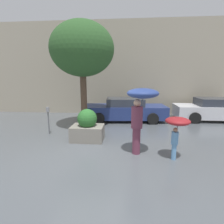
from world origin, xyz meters
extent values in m
plane|color=#51565B|center=(0.00, 0.00, 0.00)|extent=(40.00, 40.00, 0.00)
cube|color=#9E937F|center=(0.00, 6.50, 3.00)|extent=(18.00, 0.30, 6.00)
cube|color=gray|center=(-0.24, 1.12, 0.29)|extent=(1.23, 0.87, 0.58)
sphere|color=#286028|center=(-0.24, 1.12, 0.87)|extent=(0.76, 0.76, 0.76)
cylinder|color=brown|center=(1.59, 0.04, 0.43)|extent=(0.25, 0.25, 0.86)
cylinder|color=brown|center=(1.59, 0.04, 1.20)|extent=(0.36, 0.36, 0.68)
sphere|color=tan|center=(1.59, 0.04, 1.66)|extent=(0.23, 0.23, 0.23)
cylinder|color=#4C4C51|center=(1.75, -0.01, 1.60)|extent=(0.02, 0.02, 0.72)
ellipsoid|color=navy|center=(1.75, -0.01, 1.96)|extent=(0.96, 0.96, 0.31)
cylinder|color=#669ED1|center=(2.70, -0.29, 0.24)|extent=(0.14, 0.14, 0.48)
cylinder|color=#669ED1|center=(2.70, -0.29, 0.67)|extent=(0.20, 0.20, 0.38)
sphere|color=#997056|center=(2.70, -0.29, 0.93)|extent=(0.13, 0.13, 0.13)
cylinder|color=#4C4C51|center=(2.76, -0.23, 0.93)|extent=(0.02, 0.02, 0.48)
ellipsoid|color=maroon|center=(2.76, -0.23, 1.17)|extent=(0.71, 0.71, 0.23)
cube|color=navy|center=(1.17, 4.50, 0.51)|extent=(4.68, 1.99, 0.70)
cube|color=#2D333D|center=(1.17, 4.50, 1.07)|extent=(2.15, 1.56, 0.42)
cylinder|color=black|center=(-0.19, 3.57, 0.30)|extent=(0.62, 0.26, 0.60)
cylinder|color=black|center=(-0.30, 5.23, 0.30)|extent=(0.62, 0.26, 0.60)
cylinder|color=black|center=(2.64, 3.77, 0.30)|extent=(0.62, 0.26, 0.60)
cylinder|color=black|center=(2.52, 5.43, 0.30)|extent=(0.62, 0.26, 0.60)
cube|color=silver|center=(6.26, 4.97, 0.51)|extent=(4.34, 1.68, 0.70)
cube|color=#2D333D|center=(6.26, 4.97, 1.07)|extent=(1.96, 1.43, 0.42)
cylinder|color=black|center=(4.91, 4.14, 0.30)|extent=(0.60, 0.22, 0.60)
cylinder|color=black|center=(4.92, 5.81, 0.30)|extent=(0.60, 0.22, 0.60)
cylinder|color=brown|center=(-0.80, 2.92, 1.45)|extent=(0.30, 0.30, 2.89)
ellipsoid|color=#2D5628|center=(-0.80, 2.92, 3.70)|extent=(2.93, 2.93, 2.49)
cylinder|color=#595B60|center=(-2.09, 1.73, 0.50)|extent=(0.05, 0.05, 0.99)
cylinder|color=gray|center=(-2.09, 1.73, 1.09)|extent=(0.14, 0.14, 0.20)
camera|label=1|loc=(1.28, -5.31, 2.42)|focal=28.00mm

